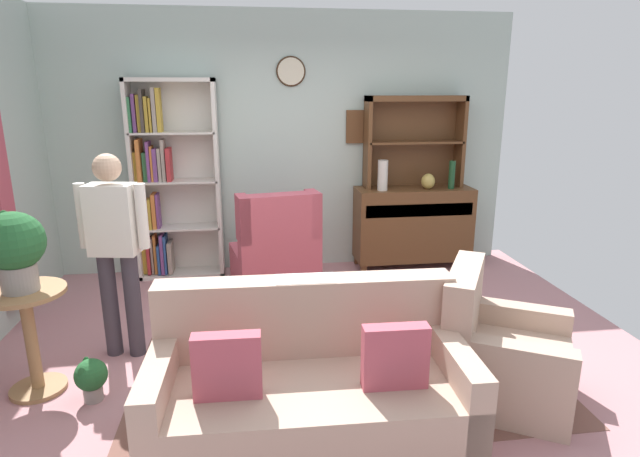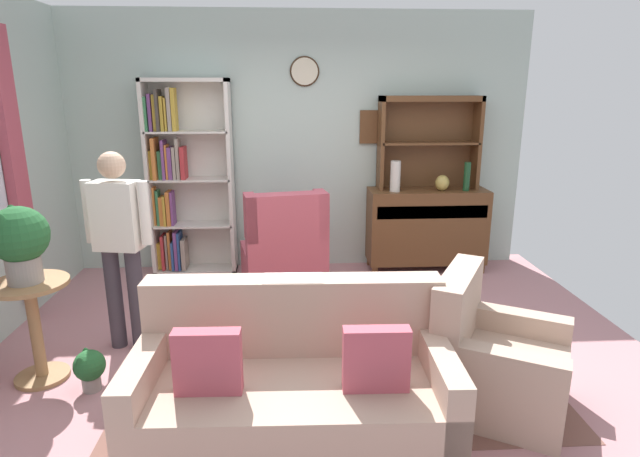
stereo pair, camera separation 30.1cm
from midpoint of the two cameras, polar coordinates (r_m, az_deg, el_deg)
name	(u,v)px [view 1 (the left image)]	position (r m, az deg, el deg)	size (l,w,h in m)	color
ground_plane	(311,353)	(4.20, -3.12, -13.56)	(5.40, 4.60, 0.02)	#B27A7F
wall_back	(287,144)	(5.83, -5.10, 9.26)	(5.00, 0.09, 2.80)	#ADC1B7
area_rug	(343,370)	(3.95, 0.26, -15.29)	(2.96, 1.81, 0.01)	brown
bookshelf	(168,183)	(5.78, -17.75, 4.81)	(0.90, 0.30, 2.10)	silver
sideboard	(413,224)	(5.97, 8.72, 0.53)	(1.30, 0.45, 0.92)	brown
sideboard_hutch	(414,129)	(5.89, 8.84, 10.72)	(1.10, 0.26, 1.00)	brown
vase_tall	(383,175)	(5.67, 5.39, 5.82)	(0.11, 0.11, 0.33)	beige
vase_round	(428,181)	(5.84, 10.33, 5.11)	(0.15, 0.15, 0.17)	tan
bottle_wine	(452,175)	(5.89, 12.85, 5.77)	(0.07, 0.07, 0.31)	#194223
couch_floral	(310,390)	(3.16, -3.98, -17.36)	(1.82, 0.90, 0.90)	tan
armchair_floral	(499,357)	(3.67, 16.81, -13.39)	(1.05, 1.04, 0.88)	tan
wingback_chair	(276,256)	(5.21, -6.54, -3.03)	(0.91, 0.93, 1.05)	#B74C5B
plant_stand	(30,330)	(4.08, -31.16, -9.55)	(0.52, 0.52, 0.73)	#997047
potted_plant_large	(14,246)	(3.90, -32.52, -1.63)	(0.38, 0.38, 0.53)	gray
potted_plant_small	(91,377)	(3.91, -25.95, -14.48)	(0.21, 0.21, 0.29)	gray
person_reading	(115,242)	(4.16, -23.53, -1.41)	(0.53, 0.26, 1.56)	#38333D
coffee_table	(307,329)	(3.75, -3.74, -11.02)	(0.80, 0.50, 0.42)	brown
book_stack	(285,313)	(3.78, -6.21, -9.28)	(0.21, 0.16, 0.05)	gold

